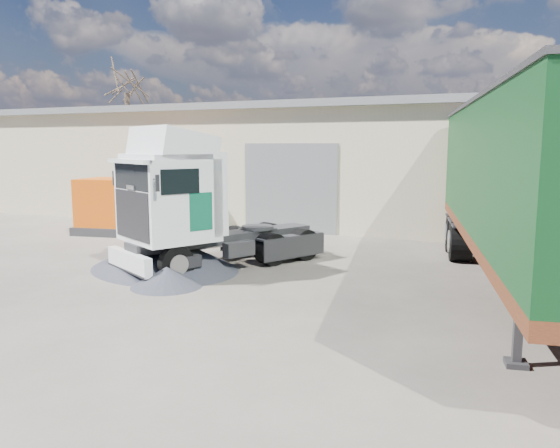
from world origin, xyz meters
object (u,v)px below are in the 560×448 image
at_px(box_trailer, 533,178).
at_px(orange_skip, 124,210).
at_px(tractor_unit, 193,211).
at_px(panel_van, 175,203).
at_px(bare_tree, 126,79).

height_order(box_trailer, orange_skip, box_trailer).
relative_size(tractor_unit, orange_skip, 1.62).
distance_m(tractor_unit, orange_skip, 7.53).
bearing_deg(orange_skip, tractor_unit, -46.33).
xyz_separation_m(tractor_unit, orange_skip, (-6.06, 4.40, -0.73)).
bearing_deg(box_trailer, orange_skip, 155.49).
bearing_deg(orange_skip, panel_van, 55.00).
distance_m(tractor_unit, panel_van, 8.30).
bearing_deg(tractor_unit, panel_van, 155.74).
bearing_deg(panel_van, orange_skip, -109.34).
xyz_separation_m(tractor_unit, panel_van, (-5.08, 6.54, -0.61)).
distance_m(panel_van, orange_skip, 2.35).
distance_m(tractor_unit, box_trailer, 8.76).
relative_size(tractor_unit, panel_van, 1.18).
distance_m(bare_tree, panel_van, 16.87).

